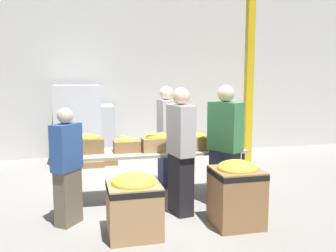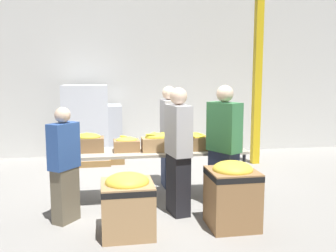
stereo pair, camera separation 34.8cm
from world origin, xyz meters
The scene contains 17 objects.
ground_plane centered at (0.00, 0.00, 0.00)m, with size 30.00×30.00×0.00m, color gray.
wall_back centered at (0.00, 3.46, 2.00)m, with size 16.00×0.08×4.00m.
sorting_table centered at (0.00, 0.00, 0.73)m, with size 2.65×0.74×0.78m.
banana_box_0 centered at (-1.06, 0.05, 0.92)m, with size 0.46×0.32×0.29m.
banana_box_1 centered at (-0.49, 0.00, 0.89)m, with size 0.39×0.31×0.24m.
banana_box_2 centered at (-0.04, -0.08, 0.92)m, with size 0.47×0.30×0.29m.
banana_box_3 centered at (0.55, -0.09, 0.92)m, with size 0.41×0.32×0.28m.
banana_box_4 centered at (1.04, -0.09, 0.94)m, with size 0.44×0.33×0.31m.
volunteer_0 centered at (0.27, 0.65, 0.86)m, with size 0.25×0.47×1.74m.
volunteer_1 centered at (0.85, -0.57, 0.89)m, with size 0.45×0.53×1.79m.
volunteer_2 centered at (0.17, -0.66, 0.88)m, with size 0.32×0.51×1.76m.
volunteer_3 centered at (-1.35, -0.69, 0.76)m, with size 0.41×0.45×1.52m.
donation_bin_0 centered at (-0.57, -1.22, 0.40)m, with size 0.63×0.63×0.77m.
donation_bin_1 centered at (0.76, -1.22, 0.45)m, with size 0.60×0.60×0.86m.
support_pillar centered at (2.43, 2.01, 2.00)m, with size 0.16×0.16×4.00m.
pallet_stack_0 centered at (-1.21, 2.72, 0.84)m, with size 1.04×1.04×1.71m.
pallet_stack_1 centered at (-0.87, 2.81, 0.62)m, with size 0.95×0.95×1.26m.
Camera 2 is at (-0.83, -5.59, 1.93)m, focal length 40.00 mm.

